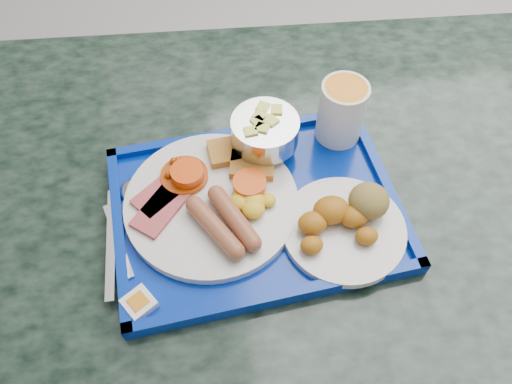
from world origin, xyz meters
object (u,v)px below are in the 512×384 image
Objects in this scene: bread_plate at (346,221)px; juice_cup at (342,110)px; fruit_bowl at (265,131)px; tray at (256,209)px; table at (273,259)px; main_plate at (216,198)px.

bread_plate is 0.19m from juice_cup.
fruit_bowl is (-0.09, 0.16, 0.03)m from bread_plate.
bread_plate is at bearing -25.98° from tray.
juice_cup is at bearing 77.38° from bread_plate.
table is at bearing -88.38° from fruit_bowl.
juice_cup reaches higher than fruit_bowl.
tray is 2.42× the size of bread_plate.
juice_cup reaches higher than table.
main_plate is (-0.09, 0.00, 0.23)m from table.
main_plate reaches higher than tray.
juice_cup is (0.13, 0.01, 0.01)m from fruit_bowl.
juice_cup is (0.04, 0.18, 0.04)m from bread_plate.
juice_cup is (0.12, 0.10, 0.28)m from table.
bread_plate is at bearing -23.46° from main_plate.
tray is 0.12m from fruit_bowl.
main_plate is at bearing 156.54° from bread_plate.
main_plate is 1.45× the size of bread_plate.
fruit_bowl is at bearing -173.56° from juice_cup.
tray is 0.21m from juice_cup.
fruit_bowl reaches higher than tray.
fruit_bowl reaches higher than table.
tray is (-0.04, -0.02, 0.21)m from table.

